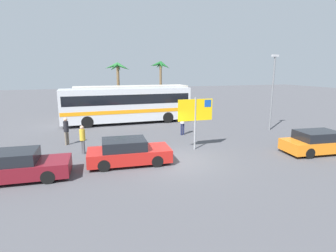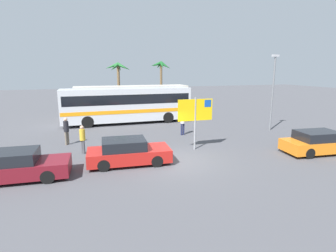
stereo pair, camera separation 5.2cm
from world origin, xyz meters
TOP-DOWN VIEW (x-y plane):
  - ground at (0.00, 0.00)m, footprint 120.00×120.00m
  - bus_front_coach at (-0.66, 11.29)m, footprint 11.48×2.51m
  - bus_rear_coach at (0.40, 14.56)m, footprint 11.48×2.51m
  - ferry_sign at (1.92, 1.67)m, footprint 2.20×0.11m
  - car_maroon at (-7.59, -0.17)m, footprint 4.62×2.03m
  - car_orange at (8.56, -1.24)m, footprint 4.54×2.15m
  - car_red at (-2.45, 0.35)m, footprint 4.34×2.09m
  - pedestrian_near_sign at (2.49, 5.36)m, footprint 0.32×0.32m
  - pedestrian_crossing_lot at (-5.64, 5.17)m, footprint 0.32×0.32m
  - pedestrian_by_bus at (-4.66, 2.85)m, footprint 0.32×0.32m
  - lamp_post_left_side at (9.81, 4.71)m, footprint 0.56×0.20m
  - palm_tree_seaside at (5.70, 21.93)m, footprint 2.75×2.75m
  - palm_tree_inland at (-0.36, 19.11)m, footprint 2.99×2.85m

SIDE VIEW (x-z plane):
  - ground at x=0.00m, z-range 0.00..0.00m
  - car_red at x=-2.45m, z-range -0.03..1.30m
  - car_orange at x=8.56m, z-range -0.03..1.30m
  - car_maroon at x=-7.59m, z-range -0.03..1.30m
  - pedestrian_by_bus at x=-4.66m, z-range 0.15..1.83m
  - pedestrian_crossing_lot at x=-5.64m, z-range 0.17..1.97m
  - pedestrian_near_sign at x=2.49m, z-range 0.17..2.00m
  - bus_front_coach at x=-0.66m, z-range 0.20..3.37m
  - bus_rear_coach at x=0.40m, z-range 0.20..3.37m
  - ferry_sign at x=1.92m, z-range 0.73..3.93m
  - lamp_post_left_side at x=9.81m, z-range 0.32..6.26m
  - palm_tree_inland at x=-0.36m, z-range 1.73..7.35m
  - palm_tree_seaside at x=5.70m, z-range 1.85..7.74m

